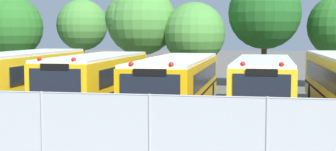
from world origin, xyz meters
name	(u,v)px	position (x,y,z in m)	size (l,w,h in m)	color
ground_plane	(177,111)	(0.00, 0.00, 0.00)	(160.00, 160.00, 0.00)	#595651
school_bus_0	(23,77)	(-7.36, -0.11, 1.44)	(2.75, 10.76, 2.74)	yellow
school_bus_1	(97,79)	(-3.74, 0.04, 1.38)	(2.52, 9.75, 2.62)	yellow
school_bus_2	(177,81)	(0.02, 0.06, 1.34)	(2.63, 11.37, 2.53)	#EAA80C
school_bus_3	(263,83)	(3.82, -0.03, 1.33)	(2.60, 9.65, 2.52)	yellow
tree_0	(12,28)	(-12.88, 9.19, 3.82)	(4.30, 4.30, 6.05)	#4C3823
tree_1	(80,25)	(-8.88, 11.58, 4.10)	(3.63, 3.63, 5.90)	#4C3823
tree_2	(138,20)	(-4.09, 9.28, 4.34)	(4.49, 4.49, 6.56)	#4C3823
tree_3	(194,33)	(-0.44, 9.11, 3.49)	(3.91, 3.91, 5.46)	#4C3823
tree_4	(263,14)	(3.80, 10.20, 4.70)	(4.58, 4.58, 7.07)	#4C3823
chainlink_fence	(95,127)	(-0.64, -9.31, 1.00)	(21.03, 0.07, 1.93)	#9EA0A3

